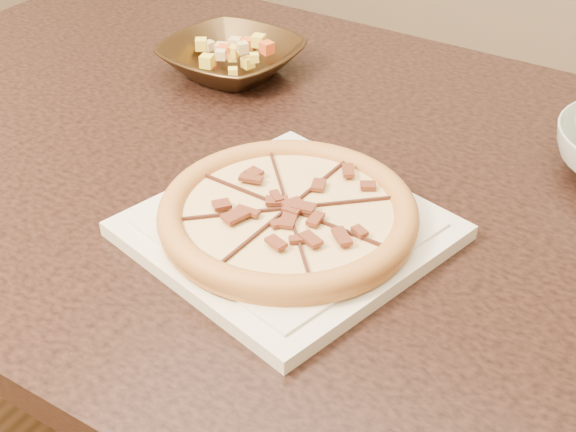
% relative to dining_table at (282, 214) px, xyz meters
% --- Properties ---
extents(dining_table, '(1.50, 0.98, 0.75)m').
position_rel_dining_table_xyz_m(dining_table, '(0.00, 0.00, 0.00)').
color(dining_table, '#361E17').
rests_on(dining_table, floor).
extents(plate, '(0.38, 0.38, 0.02)m').
position_rel_dining_table_xyz_m(plate, '(0.10, -0.15, 0.10)').
color(plate, beige).
rests_on(plate, dining_table).
extents(pizza, '(0.30, 0.30, 0.03)m').
position_rel_dining_table_xyz_m(pizza, '(0.10, -0.15, 0.13)').
color(pizza, '#A86724').
rests_on(pizza, plate).
extents(bronze_bowl, '(0.23, 0.23, 0.05)m').
position_rel_dining_table_xyz_m(bronze_bowl, '(-0.21, 0.18, 0.12)').
color(bronze_bowl, '#49341C').
rests_on(bronze_bowl, dining_table).
extents(mixed_dish, '(0.10, 0.10, 0.03)m').
position_rel_dining_table_xyz_m(mixed_dish, '(-0.21, 0.18, 0.16)').
color(mixed_dish, '#DBBB76').
rests_on(mixed_dish, bronze_bowl).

